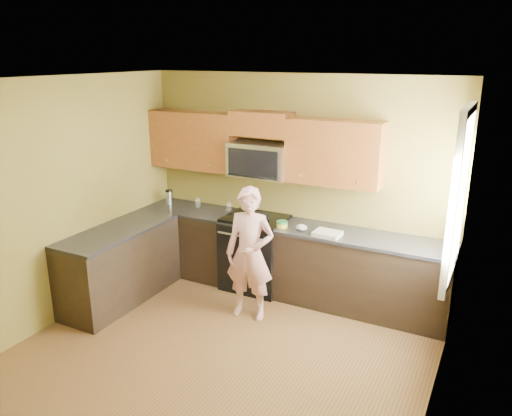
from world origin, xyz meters
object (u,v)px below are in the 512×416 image
Objects in this scene: microwave at (260,176)px; travel_mug at (169,204)px; woman at (250,254)px; stove at (255,252)px; butter_tub at (282,227)px; frying_pan at (259,218)px.

travel_mug is at bearing -176.87° from microwave.
woman is (0.29, -0.83, -0.68)m from microwave.
butter_tub is at bearing -16.63° from stove.
woman is 7.64× the size of travel_mug.
travel_mug is at bearing 166.19° from frying_pan.
microwave reaches higher than butter_tub.
woman is at bearing -67.50° from stove.
stove is at bearing -2.09° from travel_mug.
frying_pan is (0.06, -0.16, -0.50)m from microwave.
microwave reaches higher than woman.
woman reaches higher than travel_mug.
frying_pan is 0.38m from butter_tub.
stove is 0.48m from frying_pan.
stove is at bearing 142.91° from frying_pan.
frying_pan is 3.43× the size of butter_tub.
woman is at bearing -102.47° from butter_tub.
microwave reaches higher than frying_pan.
stove is at bearing -90.00° from microwave.
frying_pan is at bearing -68.66° from microwave.
butter_tub is at bearing -30.75° from microwave.
stove is 0.98m from microwave.
butter_tub is at bearing -5.61° from travel_mug.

